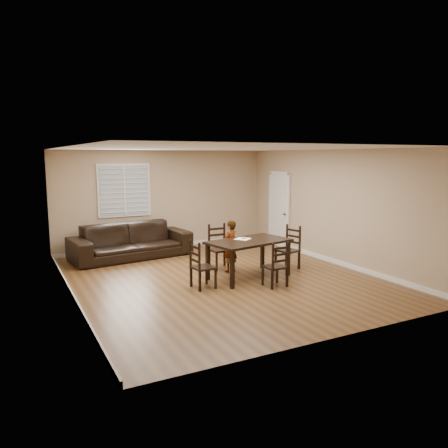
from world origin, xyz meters
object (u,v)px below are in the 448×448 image
at_px(chair_near, 218,248).
at_px(chair_left, 198,267).
at_px(chair_right, 291,249).
at_px(sofa, 131,241).
at_px(donut, 244,238).
at_px(dining_table, 249,244).
at_px(chair_far, 278,267).
at_px(child, 230,246).

distance_m(chair_near, chair_left, 1.69).
height_order(chair_near, chair_right, chair_near).
relative_size(chair_near, chair_right, 1.02).
height_order(chair_right, sofa, chair_right).
relative_size(chair_right, donut, 10.26).
xyz_separation_m(dining_table, donut, (-0.02, 0.19, 0.11)).
bearing_deg(chair_left, dining_table, -83.40).
distance_m(chair_far, child, 1.52).
relative_size(chair_left, child, 0.82).
bearing_deg(child, chair_right, 141.26).
bearing_deg(chair_far, dining_table, -81.88).
xyz_separation_m(chair_far, chair_right, (1.12, 1.13, 0.04)).
height_order(donut, sofa, sofa).
relative_size(dining_table, chair_near, 1.84).
bearing_deg(chair_left, child, -57.60).
relative_size(dining_table, chair_right, 1.88).
bearing_deg(dining_table, chair_right, 0.17).
bearing_deg(chair_right, dining_table, -91.62).
xyz_separation_m(chair_left, donut, (1.25, 0.43, 0.40)).
distance_m(chair_near, chair_far, 1.97).
distance_m(chair_left, chair_right, 2.58).
distance_m(dining_table, sofa, 3.39).
bearing_deg(chair_far, chair_right, -136.54).
relative_size(donut, sofa, 0.03).
bearing_deg(chair_far, child, -81.41).
relative_size(dining_table, donut, 19.32).
bearing_deg(sofa, child, -62.55).
xyz_separation_m(chair_right, child, (-1.39, 0.36, 0.12)).
distance_m(chair_right, child, 1.44).
xyz_separation_m(child, sofa, (-1.59, 2.30, -0.14)).
bearing_deg(chair_far, chair_left, -26.12).
bearing_deg(chair_left, chair_near, -43.58).
bearing_deg(chair_right, child, -117.22).
height_order(chair_left, child, child).
relative_size(child, donut, 11.86).
bearing_deg(donut, chair_right, 2.64).
bearing_deg(sofa, donut, -65.26).
xyz_separation_m(dining_table, chair_near, (-0.19, 1.07, -0.26)).
height_order(child, donut, child).
height_order(chair_near, chair_far, chair_near).
height_order(chair_far, chair_right, chair_right).
distance_m(chair_far, sofa, 4.22).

